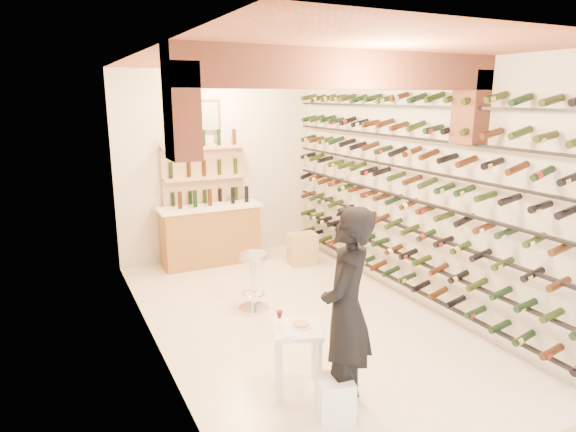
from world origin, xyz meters
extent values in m
plane|color=white|center=(0.00, 0.00, 0.00)|extent=(6.00, 6.00, 0.00)
cube|color=beige|center=(0.00, 3.00, 1.60)|extent=(3.50, 0.02, 3.20)
cube|color=beige|center=(0.00, -3.00, 1.60)|extent=(3.50, 0.02, 3.20)
cube|color=beige|center=(-1.75, 0.00, 1.60)|extent=(0.02, 6.00, 3.20)
cube|color=beige|center=(1.75, 0.00, 1.60)|extent=(0.02, 6.00, 3.20)
cube|color=#A35439|center=(0.00, 0.00, 3.20)|extent=(3.50, 6.00, 0.02)
cube|color=brown|center=(0.00, -1.00, 3.02)|extent=(3.50, 0.35, 0.36)
cube|color=brown|center=(-1.63, -1.00, 2.65)|extent=(0.24, 0.35, 0.80)
cube|color=brown|center=(1.63, -1.00, 2.65)|extent=(0.24, 0.35, 0.80)
cube|color=black|center=(1.59, 0.00, 0.25)|extent=(0.06, 5.70, 0.03)
cube|color=black|center=(1.59, 0.00, 0.65)|extent=(0.06, 5.70, 0.03)
cube|color=black|center=(1.59, 0.00, 1.05)|extent=(0.06, 5.70, 0.03)
cube|color=black|center=(1.59, 0.00, 1.45)|extent=(0.06, 5.70, 0.03)
cube|color=black|center=(1.59, 0.00, 1.85)|extent=(0.06, 5.70, 0.03)
cube|color=black|center=(1.59, 0.00, 2.25)|extent=(0.06, 5.70, 0.03)
cube|color=black|center=(1.59, 0.00, 2.65)|extent=(0.06, 5.70, 0.03)
cube|color=olive|center=(-0.30, 2.65, 0.48)|extent=(1.60, 0.55, 0.96)
cube|color=white|center=(-0.30, 2.65, 0.98)|extent=(1.70, 0.62, 0.05)
cube|color=tan|center=(-0.30, 2.92, 1.00)|extent=(1.40, 0.10, 2.00)
cube|color=tan|center=(-0.30, 2.82, 0.45)|extent=(1.40, 0.28, 0.04)
cube|color=tan|center=(-0.30, 2.82, 0.95)|extent=(1.40, 0.28, 0.04)
cube|color=tan|center=(-0.30, 2.82, 1.45)|extent=(1.40, 0.28, 0.04)
cube|color=tan|center=(-0.30, 2.82, 1.95)|extent=(1.40, 0.28, 0.04)
cube|color=brown|center=(-0.30, 2.97, 2.45)|extent=(0.70, 0.04, 0.55)
cube|color=#99998C|center=(-0.30, 2.94, 2.45)|extent=(0.60, 0.01, 0.45)
cube|color=white|center=(-0.72, -1.36, 0.63)|extent=(0.59, 0.59, 0.04)
cube|color=white|center=(-0.95, -1.45, 0.30)|extent=(0.04, 0.04, 0.61)
cube|color=white|center=(-0.62, -1.59, 0.30)|extent=(0.04, 0.04, 0.61)
cube|color=white|center=(-0.81, -1.12, 0.30)|extent=(0.04, 0.04, 0.61)
cube|color=white|center=(-0.48, -1.26, 0.30)|extent=(0.04, 0.04, 0.61)
cylinder|color=white|center=(-0.67, -1.34, 0.66)|extent=(0.21, 0.21, 0.01)
cylinder|color=#BF7266|center=(-0.67, -1.34, 0.67)|extent=(0.16, 0.16, 0.02)
cube|color=white|center=(-0.87, -1.46, 0.66)|extent=(0.11, 0.11, 0.01)
cylinder|color=white|center=(-0.85, -1.23, 0.65)|extent=(0.06, 0.06, 0.00)
cylinder|color=white|center=(-0.85, -1.23, 0.70)|extent=(0.01, 0.01, 0.08)
cone|color=#4F060E|center=(-0.85, -1.23, 0.76)|extent=(0.06, 0.06, 0.07)
cube|color=white|center=(-0.63, -1.89, 0.19)|extent=(0.38, 0.38, 0.38)
imported|color=black|center=(-0.46, -1.78, 0.94)|extent=(0.81, 0.80, 1.88)
cylinder|color=silver|center=(-0.38, 0.56, 0.02)|extent=(0.40, 0.40, 0.03)
cylinder|color=silver|center=(-0.38, 0.56, 0.37)|extent=(0.08, 0.08, 0.71)
cylinder|color=silver|center=(-0.38, 0.56, 0.75)|extent=(0.38, 0.38, 0.07)
torus|color=silver|center=(-0.38, 0.56, 0.22)|extent=(0.31, 0.31, 0.02)
cube|color=tan|center=(1.05, 1.89, 0.13)|extent=(0.47, 0.35, 0.27)
cube|color=tan|center=(1.05, 1.89, 0.40)|extent=(0.50, 0.37, 0.27)
camera|label=1|loc=(-2.71, -5.17, 2.78)|focal=31.01mm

